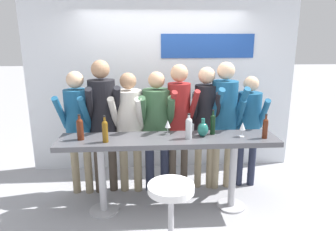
# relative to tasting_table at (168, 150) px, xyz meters

# --- Properties ---
(ground_plane) EXTENTS (40.00, 40.00, 0.00)m
(ground_plane) POSITION_rel_tasting_table_xyz_m (-0.00, 0.00, -0.79)
(ground_plane) COLOR #9E9EA3
(back_wall) EXTENTS (4.18, 0.12, 2.89)m
(back_wall) POSITION_rel_tasting_table_xyz_m (0.01, 1.35, 0.66)
(back_wall) COLOR silver
(back_wall) RESTS_ON ground_plane
(tasting_table) EXTENTS (2.58, 0.51, 0.95)m
(tasting_table) POSITION_rel_tasting_table_xyz_m (0.00, 0.00, 0.00)
(tasting_table) COLOR #4C4C51
(tasting_table) RESTS_ON ground_plane
(bar_stool) EXTENTS (0.48, 0.48, 0.73)m
(bar_stool) POSITION_rel_tasting_table_xyz_m (-0.03, -0.76, -0.30)
(bar_stool) COLOR #B2B2B7
(bar_stool) RESTS_ON ground_plane
(person_far_left) EXTENTS (0.42, 0.54, 1.68)m
(person_far_left) POSITION_rel_tasting_table_xyz_m (-1.16, 0.49, 0.26)
(person_far_left) COLOR gray
(person_far_left) RESTS_ON ground_plane
(person_left) EXTENTS (0.49, 0.61, 1.82)m
(person_left) POSITION_rel_tasting_table_xyz_m (-0.83, 0.51, 0.34)
(person_left) COLOR #473D33
(person_left) RESTS_ON ground_plane
(person_center_left) EXTENTS (0.45, 0.56, 1.66)m
(person_center_left) POSITION_rel_tasting_table_xyz_m (-0.49, 0.50, 0.23)
(person_center_left) COLOR gray
(person_center_left) RESTS_ON ground_plane
(person_center) EXTENTS (0.46, 0.54, 1.67)m
(person_center) POSITION_rel_tasting_table_xyz_m (-0.12, 0.50, 0.23)
(person_center) COLOR #23283D
(person_center) RESTS_ON ground_plane
(person_center_right) EXTENTS (0.42, 0.55, 1.76)m
(person_center_right) POSITION_rel_tasting_table_xyz_m (0.18, 0.49, 0.32)
(person_center_right) COLOR #473D33
(person_center_right) RESTS_ON ground_plane
(person_right) EXTENTS (0.42, 0.55, 1.72)m
(person_right) POSITION_rel_tasting_table_xyz_m (0.54, 0.54, 0.29)
(person_right) COLOR gray
(person_right) RESTS_ON ground_plane
(person_far_right) EXTENTS (0.45, 0.58, 1.79)m
(person_far_right) POSITION_rel_tasting_table_xyz_m (0.79, 0.52, 0.32)
(person_far_right) COLOR gray
(person_far_right) RESTS_ON ground_plane
(person_rightmost) EXTENTS (0.41, 0.51, 1.59)m
(person_rightmost) POSITION_rel_tasting_table_xyz_m (1.16, 0.56, 0.20)
(person_rightmost) COLOR #23283D
(person_rightmost) RESTS_ON ground_plane
(wine_bottle_0) EXTENTS (0.06, 0.06, 0.31)m
(wine_bottle_0) POSITION_rel_tasting_table_xyz_m (0.55, 0.09, 0.29)
(wine_bottle_0) COLOR black
(wine_bottle_0) RESTS_ON tasting_table
(wine_bottle_1) EXTENTS (0.08, 0.08, 0.30)m
(wine_bottle_1) POSITION_rel_tasting_table_xyz_m (0.23, -0.04, 0.29)
(wine_bottle_1) COLOR #B7BCC1
(wine_bottle_1) RESTS_ON tasting_table
(wine_bottle_2) EXTENTS (0.08, 0.08, 0.30)m
(wine_bottle_2) POSITION_rel_tasting_table_xyz_m (-1.02, -0.01, 0.29)
(wine_bottle_2) COLOR #4C1E0F
(wine_bottle_2) RESTS_ON tasting_table
(wine_bottle_3) EXTENTS (0.07, 0.07, 0.31)m
(wine_bottle_3) POSITION_rel_tasting_table_xyz_m (-0.72, -0.11, 0.29)
(wine_bottle_3) COLOR brown
(wine_bottle_3) RESTS_ON tasting_table
(wine_bottle_4) EXTENTS (0.06, 0.06, 0.29)m
(wine_bottle_4) POSITION_rel_tasting_table_xyz_m (1.13, -0.09, 0.28)
(wine_bottle_4) COLOR #4C1E0F
(wine_bottle_4) RESTS_ON tasting_table
(wine_glass_0) EXTENTS (0.07, 0.07, 0.18)m
(wine_glass_0) POSITION_rel_tasting_table_xyz_m (0.00, 0.13, 0.28)
(wine_glass_0) COLOR silver
(wine_glass_0) RESTS_ON tasting_table
(wine_glass_1) EXTENTS (0.07, 0.07, 0.18)m
(wine_glass_1) POSITION_rel_tasting_table_xyz_m (0.88, -0.03, 0.28)
(wine_glass_1) COLOR silver
(wine_glass_1) RESTS_ON tasting_table
(decorative_vase) EXTENTS (0.13, 0.13, 0.22)m
(decorative_vase) POSITION_rel_tasting_table_xyz_m (0.41, 0.02, 0.24)
(decorative_vase) COLOR #1E665B
(decorative_vase) RESTS_ON tasting_table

